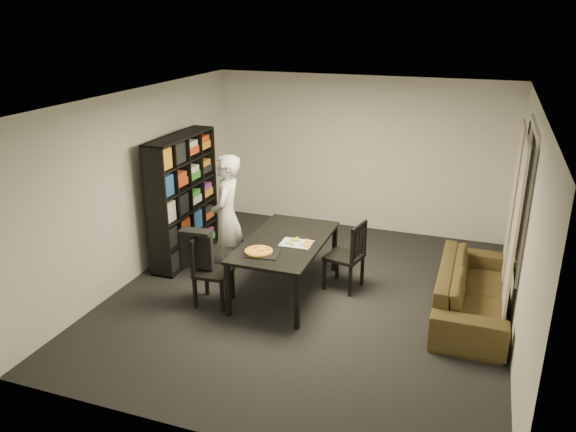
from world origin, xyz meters
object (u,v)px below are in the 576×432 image
(chair_left, at_px, (207,265))
(chair_right, at_px, (351,252))
(dining_table, at_px, (285,245))
(baking_tray, at_px, (263,254))
(sofa, at_px, (473,291))
(bookshelf, at_px, (183,198))
(pepperoni_pizza, at_px, (259,251))
(person, at_px, (227,217))

(chair_left, distance_m, chair_right, 1.91)
(dining_table, height_order, chair_left, chair_left)
(dining_table, relative_size, baking_tray, 4.48)
(sofa, bearing_deg, baking_tray, 106.48)
(chair_right, xyz_separation_m, baking_tray, (-0.91, -0.87, 0.20))
(bookshelf, relative_size, chair_left, 2.06)
(bookshelf, xyz_separation_m, sofa, (4.19, -0.31, -0.64))
(baking_tray, bearing_deg, pepperoni_pizza, 173.72)
(bookshelf, distance_m, person, 0.93)
(bookshelf, height_order, baking_tray, bookshelf)
(baking_tray, distance_m, pepperoni_pizza, 0.06)
(bookshelf, bearing_deg, dining_table, -16.71)
(chair_left, height_order, pepperoni_pizza, chair_left)
(bookshelf, bearing_deg, pepperoni_pizza, -32.52)
(baking_tray, xyz_separation_m, pepperoni_pizza, (-0.06, 0.01, 0.02))
(person, bearing_deg, baking_tray, 35.70)
(dining_table, distance_m, chair_left, 1.06)
(chair_left, bearing_deg, chair_right, -62.87)
(chair_left, relative_size, chair_right, 0.96)
(chair_left, relative_size, sofa, 0.43)
(bookshelf, bearing_deg, chair_left, -50.37)
(baking_tray, bearing_deg, dining_table, 77.23)
(bookshelf, distance_m, chair_left, 1.57)
(person, distance_m, sofa, 3.37)
(baking_tray, relative_size, sofa, 0.19)
(sofa, bearing_deg, dining_table, 95.57)
(dining_table, distance_m, chair_right, 0.88)
(dining_table, bearing_deg, pepperoni_pizza, -108.92)
(bookshelf, xyz_separation_m, chair_right, (2.60, -0.18, -0.40))
(chair_left, relative_size, person, 0.52)
(dining_table, xyz_separation_m, chair_left, (-0.84, -0.62, -0.15))
(bookshelf, height_order, dining_table, bookshelf)
(bookshelf, height_order, person, bookshelf)
(chair_right, height_order, baking_tray, chair_right)
(pepperoni_pizza, xyz_separation_m, sofa, (2.56, 0.73, -0.46))
(dining_table, height_order, sofa, dining_table)
(chair_right, relative_size, pepperoni_pizza, 2.75)
(pepperoni_pizza, bearing_deg, baking_tray, -6.28)
(bookshelf, distance_m, dining_table, 1.91)
(chair_right, bearing_deg, bookshelf, -82.05)
(bookshelf, xyz_separation_m, baking_tray, (1.69, -1.05, -0.20))
(pepperoni_pizza, relative_size, sofa, 0.16)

